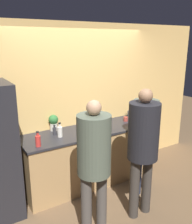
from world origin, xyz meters
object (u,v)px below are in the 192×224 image
Objects in this scene: person_center at (143,141)px; potted_plant at (53,122)px; person_right at (145,132)px; bottle_red at (38,141)px; bottle_dark at (55,131)px; person_left at (94,156)px; cup_red at (126,119)px; bottle_clear at (60,131)px; fruit_bowl at (101,128)px; utensil_crock at (130,114)px.

person_center is 1.50m from potted_plant.
bottle_red is at bearing 162.60° from person_right.
person_center is at bearing -57.52° from bottle_dark.
person_left reaches higher than bottle_dark.
bottle_red is 2.76× the size of cup_red.
bottle_red is 0.43m from bottle_clear.
person_left is 7.67× the size of bottle_clear.
potted_plant is (0.03, 0.31, 0.05)m from bottle_clear.
bottle_red is (-0.36, -0.30, 0.02)m from bottle_dark.
bottle_clear is (0.03, -0.13, 0.03)m from bottle_dark.
bottle_clear is at bearing -175.98° from cup_red.
cup_red is 0.31× the size of potted_plant.
fruit_bowl is 0.72m from bottle_dark.
fruit_bowl is 1.46× the size of utensil_crock.
person_left is at bearing -161.95° from person_right.
person_left is at bearing -88.70° from bottle_dark.
bottle_dark is (-1.53, -0.09, -0.01)m from utensil_crock.
bottle_red reaches higher than cup_red.
bottle_red reaches higher than fruit_bowl.
utensil_crock is at bearing 38.84° from person_left.
utensil_crock is at bearing 57.50° from person_center.
utensil_crock is at bearing 8.18° from bottle_clear.
fruit_bowl is at bearing -17.66° from bottle_dark.
person_right is 0.76m from cup_red.
utensil_crock is 1.09× the size of bottle_red.
person_center is 1.48m from utensil_crock.
person_center is at bearing -63.25° from potted_plant.
utensil_crock is (0.79, 1.24, -0.07)m from person_center.
bottle_red is (-0.38, 0.82, -0.02)m from person_left.
person_center reaches higher than bottle_dark.
person_left is 1.12m from bottle_dark.
potted_plant is at bearing 147.29° from fruit_bowl.
bottle_clear is (-1.09, 0.64, 0.02)m from person_right.
bottle_clear is (0.01, 0.99, -0.02)m from person_left.
person_left is 6.63× the size of potted_plant.
bottle_clear reaches higher than cup_red.
person_center is at bearing -122.50° from utensil_crock.
bottle_dark is (-0.03, 1.12, -0.04)m from person_left.
fruit_bowl is at bearing 92.91° from person_center.
potted_plant is (0.06, 0.18, 0.08)m from bottle_dark.
bottle_dark is at bearing -108.25° from potted_plant.
fruit_bowl is (-0.44, 0.54, -0.02)m from person_right.
bottle_red is (-1.48, 0.46, 0.02)m from person_right.
fruit_bowl is 0.75m from potted_plant.
utensil_crock is 1.51m from bottle_clear.
person_right reaches higher than potted_plant.
person_left is at bearing 177.23° from person_center.
bottle_dark is 0.72× the size of bottle_red.
person_right is at bearing -34.16° from bottle_dark.
bottle_dark reaches higher than fruit_bowl.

